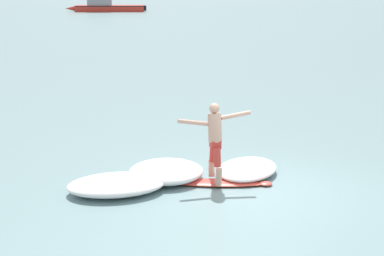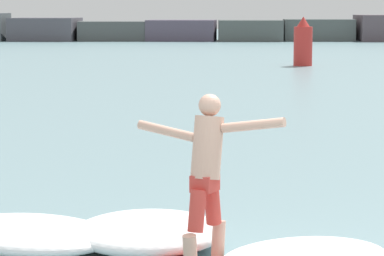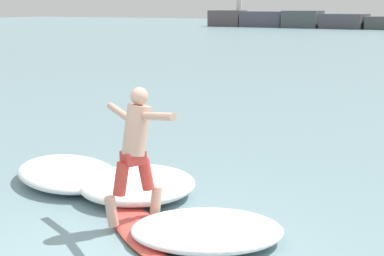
{
  "view_description": "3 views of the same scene",
  "coord_description": "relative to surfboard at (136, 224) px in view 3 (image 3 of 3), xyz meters",
  "views": [
    {
      "loc": [
        -8.56,
        -8.86,
        4.42
      ],
      "look_at": [
        -0.36,
        1.79,
        1.05
      ],
      "focal_mm": 60.0,
      "sensor_mm": 36.0,
      "label": 1
    },
    {
      "loc": [
        -0.37,
        -7.5,
        2.53
      ],
      "look_at": [
        -0.54,
        2.09,
        1.26
      ],
      "focal_mm": 85.0,
      "sensor_mm": 36.0,
      "label": 2
    },
    {
      "loc": [
        3.22,
        -4.06,
        2.65
      ],
      "look_at": [
        -0.54,
        2.63,
        0.89
      ],
      "focal_mm": 50.0,
      "sensor_mm": 36.0,
      "label": 3
    }
  ],
  "objects": [
    {
      "name": "surfboard",
      "position": [
        0.0,
        0.0,
        0.0
      ],
      "size": [
        1.94,
        1.76,
        0.22
      ],
      "color": "#DF4E44",
      "rests_on": "ground"
    },
    {
      "name": "surfer",
      "position": [
        -0.01,
        0.06,
        0.99
      ],
      "size": [
        1.43,
        0.85,
        1.64
      ],
      "color": "tan",
      "rests_on": "surfboard"
    },
    {
      "name": "wave_foam_at_tail",
      "position": [
        -1.9,
        0.89,
        0.11
      ],
      "size": [
        2.37,
        2.04,
        0.31
      ],
      "color": "white",
      "rests_on": "ground"
    },
    {
      "name": "wave_foam_at_nose",
      "position": [
        0.94,
        0.1,
        0.09
      ],
      "size": [
        2.14,
        1.93,
        0.27
      ],
      "color": "white",
      "rests_on": "ground"
    },
    {
      "name": "wave_foam_beside",
      "position": [
        -0.63,
        0.94,
        0.13
      ],
      "size": [
        2.3,
        2.3,
        0.35
      ],
      "color": "white",
      "rests_on": "ground"
    }
  ]
}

